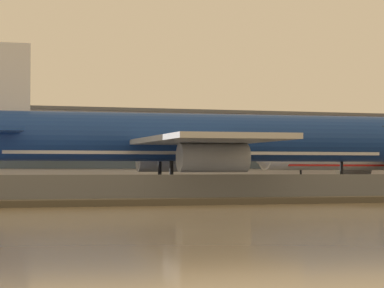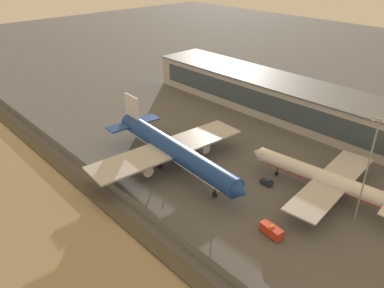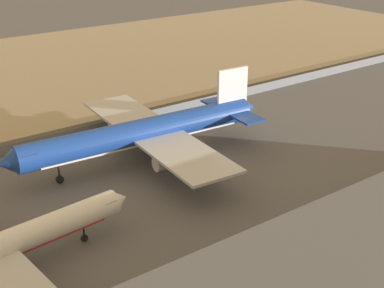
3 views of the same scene
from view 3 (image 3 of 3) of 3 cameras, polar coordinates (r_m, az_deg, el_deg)
name	(u,v)px [view 3 (image 3 of 3)]	position (r m, az deg, el deg)	size (l,w,h in m)	color
ground_plane	(183,145)	(109.94, -0.95, -0.10)	(500.00, 500.00, 0.00)	#565659
waterfront_lagoon	(50,68)	(169.84, -14.95, 7.81)	(320.00, 98.00, 0.01)	#937F60
shoreline_seawall	(133,115)	(125.97, -6.31, 3.08)	(320.00, 3.00, 0.50)	#474238
perimeter_fence	(143,117)	(121.99, -5.27, 2.88)	(280.00, 0.10, 2.33)	slate
cargo_jet_blue	(146,132)	(101.11, -4.96, 1.24)	(53.35, 45.87, 15.47)	#193D93
baggage_tug	(63,222)	(84.70, -13.62, -8.06)	(3.31, 1.84, 1.80)	#1E2328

